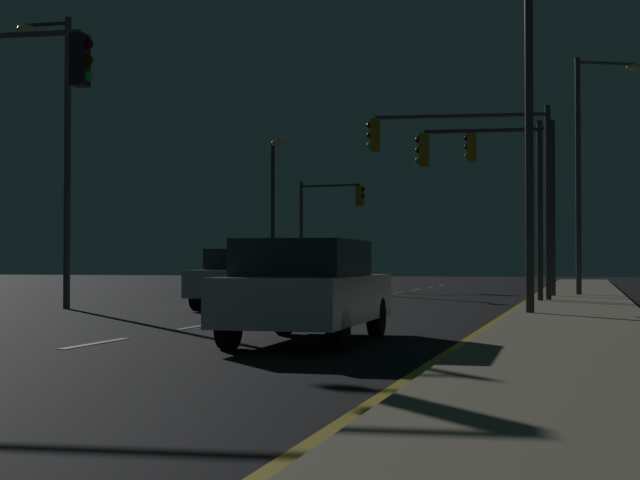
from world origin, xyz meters
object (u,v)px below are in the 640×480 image
object	(u,v)px
traffic_light_near_right	(516,175)
street_lamp_median	(274,198)
car	(307,289)
traffic_light_mid_left	(329,212)
traffic_light_far_center	(468,161)
car_oncoming	(245,277)
street_lamp_corner	(588,152)
street_lamp_mid_block	(539,105)
street_lamp_far_end	(60,136)
traffic_light_overhead_east	(484,175)

from	to	relation	value
traffic_light_near_right	street_lamp_median	bearing A→B (deg)	142.01
car	traffic_light_near_right	size ratio (longest dim) A/B	0.79
car	traffic_light_mid_left	distance (m)	30.37
traffic_light_far_center	car_oncoming	bearing A→B (deg)	-146.88
traffic_light_mid_left	street_lamp_corner	distance (m)	15.69
street_lamp_corner	traffic_light_mid_left	bearing A→B (deg)	138.78
traffic_light_near_right	street_lamp_median	xyz separation A→B (m)	(-11.17, 8.72, -0.02)
car_oncoming	street_lamp_mid_block	distance (m)	9.40
traffic_light_near_right	street_lamp_far_end	xyz separation A→B (m)	(-11.14, -9.23, 0.50)
traffic_light_far_center	street_lamp_corner	xyz separation A→B (m)	(3.40, 5.21, 0.74)
traffic_light_far_center	street_lamp_mid_block	bearing A→B (deg)	-71.60
street_lamp_corner	street_lamp_median	bearing A→B (deg)	151.89
traffic_light_near_right	street_lamp_mid_block	xyz separation A→B (m)	(1.24, -10.73, 0.53)
street_lamp_mid_block	traffic_light_mid_left	bearing A→B (deg)	115.39
traffic_light_far_center	street_lamp_mid_block	world-z (taller)	street_lamp_mid_block
car	traffic_light_near_right	world-z (taller)	traffic_light_near_right
traffic_light_near_right	car	bearing A→B (deg)	-96.34
traffic_light_far_center	street_lamp_corner	distance (m)	6.27
traffic_light_mid_left	street_lamp_mid_block	size ratio (longest dim) A/B	0.68
car	car_oncoming	world-z (taller)	same
traffic_light_overhead_east	car_oncoming	bearing A→B (deg)	-152.25
traffic_light_overhead_east	traffic_light_far_center	xyz separation A→B (m)	(-0.51, 0.43, 0.44)
car_oncoming	street_lamp_mid_block	xyz separation A→B (m)	(7.91, -3.42, 3.75)
street_lamp_corner	street_lamp_mid_block	distance (m)	12.32
car	street_lamp_far_end	world-z (taller)	street_lamp_far_end
car_oncoming	traffic_light_overhead_east	world-z (taller)	traffic_light_overhead_east
traffic_light_far_center	street_lamp_mid_block	distance (m)	7.45
traffic_light_mid_left	traffic_light_far_center	bearing A→B (deg)	-61.67
traffic_light_near_right	traffic_light_mid_left	bearing A→B (deg)	128.66
car_oncoming	street_lamp_median	xyz separation A→B (m)	(-4.50, 16.03, 3.21)
car_oncoming	traffic_light_mid_left	bearing A→B (deg)	98.31
traffic_light_mid_left	traffic_light_far_center	size ratio (longest dim) A/B	0.90
traffic_light_mid_left	street_lamp_far_end	size ratio (longest dim) A/B	0.66
car	street_lamp_mid_block	xyz separation A→B (m)	(3.18, 6.73, 3.75)
street_lamp_median	street_lamp_far_end	bearing A→B (deg)	-89.91
traffic_light_mid_left	street_lamp_corner	bearing A→B (deg)	-41.22
traffic_light_mid_left	street_lamp_far_end	world-z (taller)	street_lamp_far_end
car	traffic_light_overhead_east	bearing A→B (deg)	84.24
traffic_light_near_right	street_lamp_mid_block	bearing A→B (deg)	-83.41
traffic_light_near_right	street_lamp_corner	size ratio (longest dim) A/B	0.71
traffic_light_overhead_east	street_lamp_corner	distance (m)	6.45
car	traffic_light_overhead_east	world-z (taller)	traffic_light_overhead_east
street_lamp_corner	street_lamp_mid_block	bearing A→B (deg)	-94.88
street_lamp_mid_block	street_lamp_far_end	xyz separation A→B (m)	(-12.38, 1.50, -0.03)
car_oncoming	traffic_light_far_center	bearing A→B (deg)	33.12
car	traffic_light_far_center	bearing A→B (deg)	86.54
street_lamp_corner	street_lamp_mid_block	xyz separation A→B (m)	(-1.05, -12.27, -0.32)
car_oncoming	traffic_light_overhead_east	size ratio (longest dim) A/B	0.88
traffic_light_far_center	traffic_light_near_right	bearing A→B (deg)	73.26
traffic_light_near_right	traffic_light_far_center	xyz separation A→B (m)	(-1.11, -3.68, 0.10)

